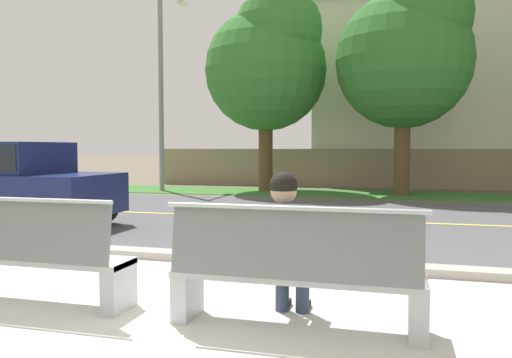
% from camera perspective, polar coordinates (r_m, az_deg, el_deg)
% --- Properties ---
extents(ground_plane, '(140.00, 140.00, 0.00)m').
position_cam_1_polar(ground_plane, '(11.89, 5.63, -3.47)').
color(ground_plane, '#665B4C').
extents(sidewalk_pavement, '(44.00, 3.60, 0.01)m').
position_cam_1_polar(sidewalk_pavement, '(4.72, -10.83, -14.24)').
color(sidewalk_pavement, beige).
rests_on(sidewalk_pavement, ground_plane).
extents(curb_edge, '(44.00, 0.30, 0.11)m').
position_cam_1_polar(curb_edge, '(6.45, -3.06, -8.89)').
color(curb_edge, '#ADA89E').
rests_on(curb_edge, ground_plane).
extents(street_asphalt, '(52.00, 8.00, 0.01)m').
position_cam_1_polar(street_asphalt, '(10.42, 4.22, -4.43)').
color(street_asphalt, '#515156').
rests_on(street_asphalt, ground_plane).
extents(road_centre_line, '(48.00, 0.14, 0.01)m').
position_cam_1_polar(road_centre_line, '(10.42, 4.22, -4.40)').
color(road_centre_line, '#E0CC4C').
rests_on(road_centre_line, ground_plane).
extents(far_verge_grass, '(48.00, 2.80, 0.02)m').
position_cam_1_polar(far_verge_grass, '(16.20, 8.27, -1.61)').
color(far_verge_grass, '#38702D').
rests_on(far_verge_grass, ground_plane).
extents(bench_left, '(1.99, 0.48, 1.01)m').
position_cam_1_polar(bench_left, '(5.14, -24.50, -7.78)').
color(bench_left, silver).
rests_on(bench_left, ground_plane).
extents(bench_right, '(1.99, 0.48, 1.01)m').
position_cam_1_polar(bench_right, '(4.05, 4.29, -10.47)').
color(bench_right, silver).
rests_on(bench_right, ground_plane).
extents(seated_person_blue, '(0.52, 0.68, 1.25)m').
position_cam_1_polar(seated_person_blue, '(4.19, 3.35, -7.02)').
color(seated_person_blue, '#333D56').
rests_on(seated_person_blue, ground_plane).
extents(streetlamp, '(0.24, 2.10, 6.96)m').
position_cam_1_polar(streetlamp, '(17.72, -10.29, 11.69)').
color(streetlamp, gray).
rests_on(streetlamp, ground_plane).
extents(shade_tree_far_left, '(4.00, 4.00, 6.59)m').
position_cam_1_polar(shade_tree_far_left, '(17.08, 1.45, 13.08)').
color(shade_tree_far_left, brown).
rests_on(shade_tree_far_left, ground_plane).
extents(shade_tree_left, '(4.04, 4.04, 6.67)m').
position_cam_1_polar(shade_tree_left, '(16.20, 16.63, 13.64)').
color(shade_tree_left, brown).
rests_on(shade_tree_left, ground_plane).
extents(garden_wall, '(13.00, 0.36, 1.40)m').
position_cam_1_polar(garden_wall, '(19.07, 7.62, 1.25)').
color(garden_wall, gray).
rests_on(garden_wall, ground_plane).
extents(house_across_street, '(12.48, 6.91, 7.53)m').
position_cam_1_polar(house_across_street, '(22.37, 22.60, 9.32)').
color(house_across_street, beige).
rests_on(house_across_street, ground_plane).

